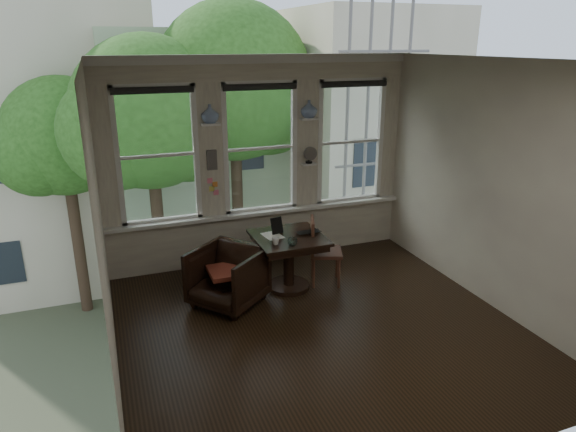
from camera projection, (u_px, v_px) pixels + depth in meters
name	position (u px, v px, depth m)	size (l,w,h in m)	color
ground	(320.00, 328.00, 5.98)	(4.50, 4.50, 0.00)	black
ceiling	(326.00, 59.00, 5.00)	(4.50, 4.50, 0.00)	silver
wall_back	(260.00, 162.00, 7.48)	(4.50, 4.50, 0.00)	beige
wall_front	(458.00, 299.00, 3.50)	(4.50, 4.50, 0.00)	beige
wall_left	(101.00, 231.00, 4.75)	(4.50, 4.50, 0.00)	beige
wall_right	(492.00, 186.00, 6.23)	(4.50, 4.50, 0.00)	beige
window_left	(158.00, 156.00, 6.94)	(1.10, 0.12, 1.90)	white
window_center	(260.00, 148.00, 7.42)	(1.10, 0.12, 1.90)	white
window_right	(349.00, 142.00, 7.90)	(1.10, 0.12, 1.90)	white
shelf_left	(210.00, 124.00, 6.96)	(0.26, 0.16, 0.03)	white
shelf_right	(309.00, 119.00, 7.44)	(0.26, 0.16, 0.03)	white
intercom	(212.00, 160.00, 7.15)	(0.14, 0.06, 0.28)	#59544F
sticky_notes	(213.00, 184.00, 7.27)	(0.16, 0.01, 0.24)	pink
desk_fan	(309.00, 158.00, 7.61)	(0.20, 0.20, 0.24)	#59544F
vase_left	(210.00, 114.00, 6.92)	(0.24, 0.24, 0.25)	white
vase_right	(309.00, 109.00, 7.40)	(0.24, 0.24, 0.25)	white
table	(289.00, 262.00, 6.83)	(0.90, 0.90, 0.75)	black
armchair_left	(227.00, 277.00, 6.41)	(0.80, 0.82, 0.75)	black
cushion_red	(227.00, 271.00, 6.39)	(0.45, 0.45, 0.06)	maroon
side_chair_right	(326.00, 251.00, 6.97)	(0.42, 0.42, 0.92)	#49241A
laptop	(310.00, 234.00, 6.76)	(0.33, 0.21, 0.03)	black
mug	(276.00, 241.00, 6.42)	(0.10, 0.10, 0.09)	white
drinking_glass	(292.00, 242.00, 6.38)	(0.12, 0.12, 0.09)	white
tablet	(277.00, 226.00, 6.77)	(0.16, 0.02, 0.22)	black
papers	(272.00, 236.00, 6.72)	(0.22, 0.30, 0.00)	silver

